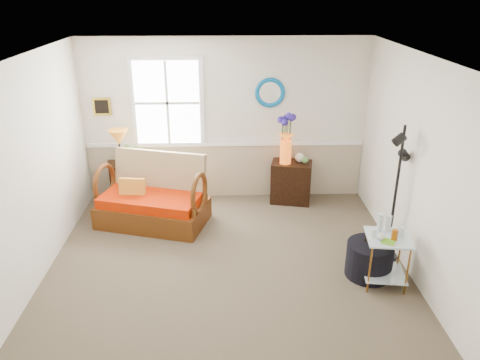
{
  "coord_description": "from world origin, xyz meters",
  "views": [
    {
      "loc": [
        -0.0,
        -4.73,
        3.33
      ],
      "look_at": [
        0.17,
        0.65,
        1.05
      ],
      "focal_mm": 35.0,
      "sensor_mm": 36.0,
      "label": 1
    }
  ],
  "objects_px": {
    "lamp_stand": "(123,183)",
    "loveseat": "(152,192)",
    "cabinet": "(291,182)",
    "side_table": "(385,260)",
    "floor_lamp": "(395,195)",
    "ottoman": "(369,260)"
  },
  "relations": [
    {
      "from": "lamp_stand",
      "to": "loveseat",
      "type": "bearing_deg",
      "value": -51.05
    },
    {
      "from": "cabinet",
      "to": "side_table",
      "type": "height_order",
      "value": "cabinet"
    },
    {
      "from": "lamp_stand",
      "to": "side_table",
      "type": "bearing_deg",
      "value": -33.59
    },
    {
      "from": "lamp_stand",
      "to": "floor_lamp",
      "type": "height_order",
      "value": "floor_lamp"
    },
    {
      "from": "cabinet",
      "to": "ottoman",
      "type": "xyz_separation_m",
      "value": [
        0.68,
        -2.14,
        -0.12
      ]
    },
    {
      "from": "cabinet",
      "to": "floor_lamp",
      "type": "distance_m",
      "value": 2.11
    },
    {
      "from": "floor_lamp",
      "to": "ottoman",
      "type": "height_order",
      "value": "floor_lamp"
    },
    {
      "from": "side_table",
      "to": "ottoman",
      "type": "bearing_deg",
      "value": 126.43
    },
    {
      "from": "cabinet",
      "to": "side_table",
      "type": "distance_m",
      "value": 2.45
    },
    {
      "from": "lamp_stand",
      "to": "floor_lamp",
      "type": "xyz_separation_m",
      "value": [
        3.77,
        -1.78,
        0.55
      ]
    },
    {
      "from": "loveseat",
      "to": "cabinet",
      "type": "relative_size",
      "value": 2.28
    },
    {
      "from": "side_table",
      "to": "lamp_stand",
      "type": "bearing_deg",
      "value": 146.41
    },
    {
      "from": "lamp_stand",
      "to": "ottoman",
      "type": "bearing_deg",
      "value": -32.54
    },
    {
      "from": "ottoman",
      "to": "loveseat",
      "type": "bearing_deg",
      "value": 152.75
    },
    {
      "from": "loveseat",
      "to": "ottoman",
      "type": "relative_size",
      "value": 2.75
    },
    {
      "from": "loveseat",
      "to": "lamp_stand",
      "type": "relative_size",
      "value": 2.24
    },
    {
      "from": "side_table",
      "to": "floor_lamp",
      "type": "bearing_deg",
      "value": 67.1
    },
    {
      "from": "side_table",
      "to": "loveseat",
      "type": "bearing_deg",
      "value": 151.12
    },
    {
      "from": "lamp_stand",
      "to": "ottoman",
      "type": "height_order",
      "value": "lamp_stand"
    },
    {
      "from": "floor_lamp",
      "to": "ottoman",
      "type": "xyz_separation_m",
      "value": [
        -0.37,
        -0.39,
        -0.68
      ]
    },
    {
      "from": "loveseat",
      "to": "lamp_stand",
      "type": "xyz_separation_m",
      "value": [
        -0.58,
        0.72,
        -0.16
      ]
    },
    {
      "from": "lamp_stand",
      "to": "side_table",
      "type": "xyz_separation_m",
      "value": [
        3.53,
        -2.35,
        -0.03
      ]
    }
  ]
}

